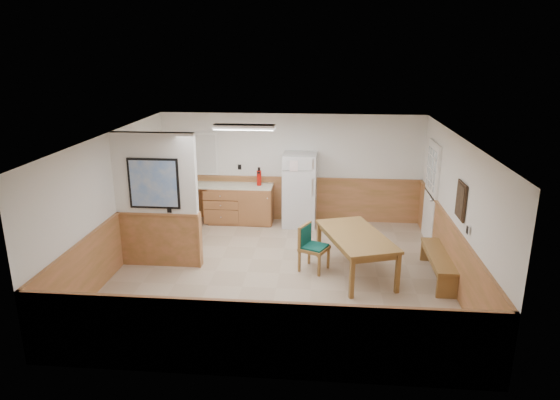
# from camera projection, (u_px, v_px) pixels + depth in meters

# --- Properties ---
(ground) EXTENTS (6.00, 6.00, 0.00)m
(ground) POSITION_uv_depth(u_px,v_px,m) (279.00, 273.00, 9.02)
(ground) COLOR tan
(ground) RESTS_ON ground
(ceiling) EXTENTS (6.00, 6.00, 0.02)m
(ceiling) POSITION_uv_depth(u_px,v_px,m) (279.00, 136.00, 8.29)
(ceiling) COLOR silver
(ceiling) RESTS_ON back_wall
(back_wall) EXTENTS (6.00, 0.02, 2.50)m
(back_wall) POSITION_uv_depth(u_px,v_px,m) (291.00, 168.00, 11.51)
(back_wall) COLOR white
(back_wall) RESTS_ON ground
(right_wall) EXTENTS (0.02, 6.00, 2.50)m
(right_wall) POSITION_uv_depth(u_px,v_px,m) (456.00, 212.00, 8.40)
(right_wall) COLOR white
(right_wall) RESTS_ON ground
(left_wall) EXTENTS (0.02, 6.00, 2.50)m
(left_wall) POSITION_uv_depth(u_px,v_px,m) (112.00, 203.00, 8.91)
(left_wall) COLOR white
(left_wall) RESTS_ON ground
(wainscot_back) EXTENTS (6.00, 0.04, 1.00)m
(wainscot_back) POSITION_uv_depth(u_px,v_px,m) (291.00, 199.00, 11.71)
(wainscot_back) COLOR #BF724C
(wainscot_back) RESTS_ON ground
(wainscot_right) EXTENTS (0.04, 6.00, 1.00)m
(wainscot_right) POSITION_uv_depth(u_px,v_px,m) (451.00, 254.00, 8.62)
(wainscot_right) COLOR #BF724C
(wainscot_right) RESTS_ON ground
(wainscot_left) EXTENTS (0.04, 6.00, 1.00)m
(wainscot_left) POSITION_uv_depth(u_px,v_px,m) (117.00, 242.00, 9.13)
(wainscot_left) COLOR #BF724C
(wainscot_left) RESTS_ON ground
(partition_wall) EXTENTS (1.50, 0.20, 2.50)m
(partition_wall) POSITION_uv_depth(u_px,v_px,m) (157.00, 202.00, 9.04)
(partition_wall) COLOR white
(partition_wall) RESTS_ON ground
(kitchen_counter) EXTENTS (2.20, 0.61, 1.00)m
(kitchen_counter) POSITION_uv_depth(u_px,v_px,m) (238.00, 203.00, 11.54)
(kitchen_counter) COLOR brown
(kitchen_counter) RESTS_ON ground
(exterior_door) EXTENTS (0.07, 1.02, 2.15)m
(exterior_door) POSITION_uv_depth(u_px,v_px,m) (431.00, 193.00, 10.27)
(exterior_door) COLOR white
(exterior_door) RESTS_ON ground
(kitchen_window) EXTENTS (0.80, 0.04, 1.00)m
(kitchen_window) POSITION_uv_depth(u_px,v_px,m) (201.00, 154.00, 11.58)
(kitchen_window) COLOR white
(kitchen_window) RESTS_ON back_wall
(wall_painting) EXTENTS (0.04, 0.50, 0.60)m
(wall_painting) POSITION_uv_depth(u_px,v_px,m) (461.00, 201.00, 8.03)
(wall_painting) COLOR #2F2013
(wall_painting) RESTS_ON right_wall
(fluorescent_fixture) EXTENTS (1.20, 0.30, 0.09)m
(fluorescent_fixture) POSITION_uv_depth(u_px,v_px,m) (244.00, 127.00, 9.61)
(fluorescent_fixture) COLOR white
(fluorescent_fixture) RESTS_ON ceiling
(refrigerator) EXTENTS (0.76, 0.73, 1.67)m
(refrigerator) POSITION_uv_depth(u_px,v_px,m) (300.00, 190.00, 11.26)
(refrigerator) COLOR silver
(refrigerator) RESTS_ON ground
(dining_table) EXTENTS (1.47, 2.04, 0.75)m
(dining_table) POSITION_uv_depth(u_px,v_px,m) (356.00, 239.00, 8.83)
(dining_table) COLOR olive
(dining_table) RESTS_ON ground
(dining_bench) EXTENTS (0.37, 1.61, 0.45)m
(dining_bench) POSITION_uv_depth(u_px,v_px,m) (438.00, 260.00, 8.75)
(dining_bench) COLOR olive
(dining_bench) RESTS_ON ground
(dining_chair) EXTENTS (0.76, 0.65, 0.85)m
(dining_chair) POSITION_uv_depth(u_px,v_px,m) (310.00, 244.00, 9.06)
(dining_chair) COLOR olive
(dining_chair) RESTS_ON ground
(fire_extinguisher) EXTENTS (0.11, 0.11, 0.42)m
(fire_extinguisher) POSITION_uv_depth(u_px,v_px,m) (259.00, 177.00, 11.33)
(fire_extinguisher) COLOR #B51109
(fire_extinguisher) RESTS_ON kitchen_counter
(soap_bottle) EXTENTS (0.08, 0.08, 0.20)m
(soap_bottle) POSITION_uv_depth(u_px,v_px,m) (194.00, 179.00, 11.51)
(soap_bottle) COLOR #19892E
(soap_bottle) RESTS_ON kitchen_counter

